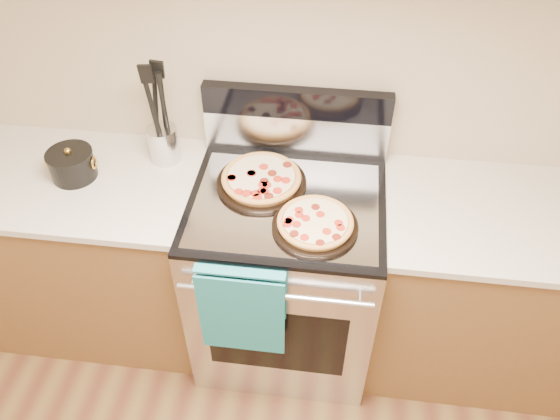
# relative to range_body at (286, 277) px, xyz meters

# --- Properties ---
(wall_back) EXTENTS (4.00, 0.00, 4.00)m
(wall_back) POSITION_rel_range_body_xyz_m (0.00, 0.35, 0.90)
(wall_back) COLOR #C5B28E
(wall_back) RESTS_ON ground
(range_body) EXTENTS (0.76, 0.68, 0.90)m
(range_body) POSITION_rel_range_body_xyz_m (0.00, 0.00, 0.00)
(range_body) COLOR #B7B7BC
(range_body) RESTS_ON ground
(oven_window) EXTENTS (0.56, 0.01, 0.40)m
(oven_window) POSITION_rel_range_body_xyz_m (0.00, -0.34, 0.00)
(oven_window) COLOR black
(oven_window) RESTS_ON range_body
(cooktop) EXTENTS (0.76, 0.68, 0.02)m
(cooktop) POSITION_rel_range_body_xyz_m (0.00, 0.00, 0.46)
(cooktop) COLOR black
(cooktop) RESTS_ON range_body
(backsplash_lower) EXTENTS (0.76, 0.06, 0.18)m
(backsplash_lower) POSITION_rel_range_body_xyz_m (0.00, 0.31, 0.56)
(backsplash_lower) COLOR silver
(backsplash_lower) RESTS_ON cooktop
(backsplash_upper) EXTENTS (0.76, 0.06, 0.12)m
(backsplash_upper) POSITION_rel_range_body_xyz_m (0.00, 0.31, 0.71)
(backsplash_upper) COLOR black
(backsplash_upper) RESTS_ON backsplash_lower
(oven_handle) EXTENTS (0.70, 0.03, 0.03)m
(oven_handle) POSITION_rel_range_body_xyz_m (0.00, -0.38, 0.35)
(oven_handle) COLOR silver
(oven_handle) RESTS_ON range_body
(dish_towel) EXTENTS (0.32, 0.05, 0.42)m
(dish_towel) POSITION_rel_range_body_xyz_m (-0.12, -0.38, 0.25)
(dish_towel) COLOR #1C658C
(dish_towel) RESTS_ON oven_handle
(foil_sheet) EXTENTS (0.70, 0.55, 0.01)m
(foil_sheet) POSITION_rel_range_body_xyz_m (0.00, -0.03, 0.47)
(foil_sheet) COLOR gray
(foil_sheet) RESTS_ON cooktop
(cabinet_left) EXTENTS (1.00, 0.62, 0.88)m
(cabinet_left) POSITION_rel_range_body_xyz_m (-0.88, 0.03, -0.01)
(cabinet_left) COLOR brown
(cabinet_left) RESTS_ON ground
(countertop_left) EXTENTS (1.02, 0.64, 0.03)m
(countertop_left) POSITION_rel_range_body_xyz_m (-0.88, 0.03, 0.45)
(countertop_left) COLOR beige
(countertop_left) RESTS_ON cabinet_left
(cabinet_right) EXTENTS (1.00, 0.62, 0.88)m
(cabinet_right) POSITION_rel_range_body_xyz_m (0.88, 0.03, -0.01)
(cabinet_right) COLOR brown
(cabinet_right) RESTS_ON ground
(countertop_right) EXTENTS (1.02, 0.64, 0.03)m
(countertop_right) POSITION_rel_range_body_xyz_m (0.88, 0.03, 0.45)
(countertop_right) COLOR beige
(countertop_right) RESTS_ON cabinet_right
(pepperoni_pizza_back) EXTENTS (0.46, 0.46, 0.05)m
(pepperoni_pizza_back) POSITION_rel_range_body_xyz_m (-0.11, 0.07, 0.50)
(pepperoni_pizza_back) COLOR #C8833D
(pepperoni_pizza_back) RESTS_ON foil_sheet
(pepperoni_pizza_front) EXTENTS (0.37, 0.37, 0.04)m
(pepperoni_pizza_front) POSITION_rel_range_body_xyz_m (0.12, -0.14, 0.50)
(pepperoni_pizza_front) COLOR #C8833D
(pepperoni_pizza_front) RESTS_ON foil_sheet
(utensil_crock) EXTENTS (0.13, 0.13, 0.16)m
(utensil_crock) POSITION_rel_range_body_xyz_m (-0.54, 0.20, 0.54)
(utensil_crock) COLOR silver
(utensil_crock) RESTS_ON countertop_left
(saucepan) EXTENTS (0.19, 0.19, 0.11)m
(saucepan) POSITION_rel_range_body_xyz_m (-0.87, 0.04, 0.51)
(saucepan) COLOR black
(saucepan) RESTS_ON countertop_left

